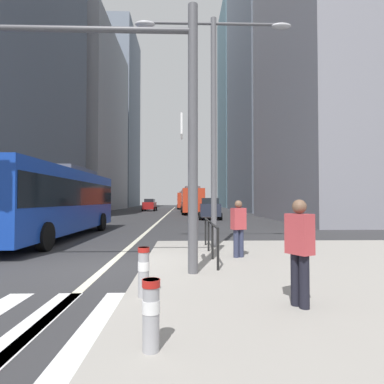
{
  "coord_description": "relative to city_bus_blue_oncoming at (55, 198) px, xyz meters",
  "views": [
    {
      "loc": [
        2.0,
        -8.39,
        1.76
      ],
      "look_at": [
        3.13,
        31.62,
        2.78
      ],
      "focal_mm": 29.38,
      "sensor_mm": 36.0,
      "label": 1
    }
  ],
  "objects": [
    {
      "name": "ground_plane",
      "position": [
        3.91,
        13.79,
        -1.84
      ],
      "size": [
        160.0,
        160.0,
        0.0
      ],
      "primitive_type": "plane",
      "color": "#303033"
    },
    {
      "name": "median_island",
      "position": [
        9.41,
        -7.21,
        -1.76
      ],
      "size": [
        9.0,
        10.0,
        0.15
      ],
      "primitive_type": "cube",
      "color": "gray",
      "rests_on": "ground"
    },
    {
      "name": "lane_centre_line",
      "position": [
        3.91,
        23.79,
        -1.83
      ],
      "size": [
        0.2,
        80.0,
        0.01
      ],
      "primitive_type": "cube",
      "color": "beige",
      "rests_on": "ground"
    },
    {
      "name": "office_tower_left_mid",
      "position": [
        -12.09,
        42.0,
        13.77
      ],
      "size": [
        11.83,
        23.9,
        31.2
      ],
      "primitive_type": "cube",
      "color": "#9E9EA3",
      "rests_on": "ground"
    },
    {
      "name": "office_tower_left_far",
      "position": [
        -12.09,
        69.61,
        21.66
      ],
      "size": [
        10.22,
        19.63,
        46.99
      ],
      "primitive_type": "cube",
      "color": "slate",
      "rests_on": "ground"
    },
    {
      "name": "office_tower_right_mid",
      "position": [
        20.91,
        37.07,
        23.28
      ],
      "size": [
        12.23,
        22.99,
        50.24
      ],
      "primitive_type": "cube",
      "color": "slate",
      "rests_on": "ground"
    },
    {
      "name": "office_tower_right_far",
      "position": [
        20.91,
        63.07,
        23.17
      ],
      "size": [
        11.01,
        17.65,
        50.01
      ],
      "primitive_type": "cube",
      "color": "slate",
      "rests_on": "ground"
    },
    {
      "name": "city_bus_blue_oncoming",
      "position": [
        0.0,
        0.0,
        0.0
      ],
      "size": [
        2.77,
        11.31,
        3.4
      ],
      "color": "#14389E",
      "rests_on": "ground"
    },
    {
      "name": "city_bus_red_receding",
      "position": [
        6.99,
        26.09,
        0.0
      ],
      "size": [
        2.88,
        11.56,
        3.4
      ],
      "color": "red",
      "rests_on": "ground"
    },
    {
      "name": "city_bus_red_distant",
      "position": [
        6.08,
        48.5,
        0.0
      ],
      "size": [
        2.74,
        11.68,
        3.4
      ],
      "color": "red",
      "rests_on": "ground"
    },
    {
      "name": "car_oncoming_mid",
      "position": [
        0.52,
        36.02,
        -0.85
      ],
      "size": [
        2.12,
        4.27,
        1.94
      ],
      "color": "maroon",
      "rests_on": "ground"
    },
    {
      "name": "car_receding_near",
      "position": [
        8.34,
        14.05,
        -0.85
      ],
      "size": [
        2.16,
        4.12,
        1.94
      ],
      "color": "#232838",
      "rests_on": "ground"
    },
    {
      "name": "car_receding_far",
      "position": [
        6.73,
        39.13,
        -0.85
      ],
      "size": [
        2.12,
        4.29,
        1.94
      ],
      "color": "silver",
      "rests_on": "ground"
    },
    {
      "name": "traffic_signal_gantry",
      "position": [
        4.12,
        -7.68,
        2.27
      ],
      "size": [
        6.04,
        0.65,
        6.0
      ],
      "color": "#515156",
      "rests_on": "median_island"
    },
    {
      "name": "street_lamp_post",
      "position": [
        6.97,
        -3.77,
        3.45
      ],
      "size": [
        5.5,
        0.32,
        8.0
      ],
      "color": "#56565B",
      "rests_on": "median_island"
    },
    {
      "name": "bollard_front",
      "position": [
        5.57,
        -11.21,
        -1.26
      ],
      "size": [
        0.2,
        0.2,
        0.76
      ],
      "color": "#99999E",
      "rests_on": "median_island"
    },
    {
      "name": "bollard_left",
      "position": [
        5.26,
        -9.34,
        -1.23
      ],
      "size": [
        0.2,
        0.2,
        0.82
      ],
      "color": "#99999E",
      "rests_on": "median_island"
    },
    {
      "name": "pedestrian_railing",
      "position": [
        6.71,
        -5.4,
        -0.97
      ],
      "size": [
        0.06,
        4.08,
        0.98
      ],
      "color": "black",
      "rests_on": "median_island"
    },
    {
      "name": "pedestrian_waiting",
      "position": [
        7.67,
        -9.89,
        -0.79
      ],
      "size": [
        0.39,
        0.45,
        1.62
      ],
      "color": "black",
      "rests_on": "median_island"
    },
    {
      "name": "pedestrian_walking",
      "position": [
        7.47,
        -5.79,
        -0.81
      ],
      "size": [
        0.44,
        0.36,
        1.6
      ],
      "color": "#2D334C",
      "rests_on": "median_island"
    }
  ]
}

